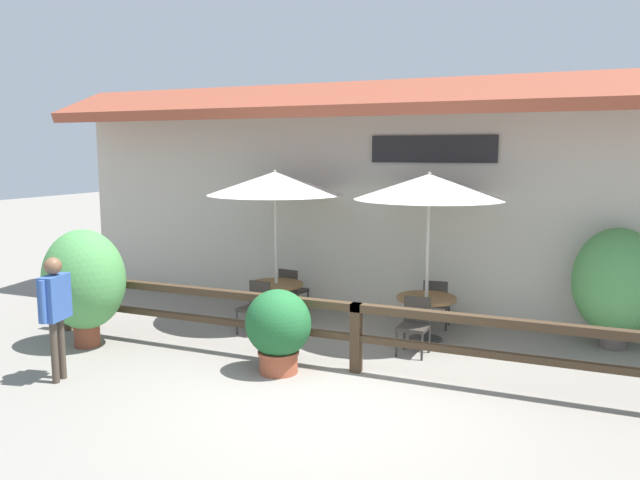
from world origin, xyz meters
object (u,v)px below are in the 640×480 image
dining_table_middle (426,305)px  chair_near_streetside (255,305)px  potted_plant_entrance_palm (278,328)px  dining_table_near (276,291)px  chair_near_wallside (292,289)px  patio_umbrella_near (275,183)px  potted_plant_corner_fern (617,283)px  potted_plant_broad_leaf (84,281)px  patio_umbrella_middle (429,187)px  chair_middle_wallside (436,301)px  pedestrian (55,302)px  chair_middle_streetside (415,323)px

dining_table_middle → chair_near_streetside: bearing=-165.7°
chair_near_streetside → potted_plant_entrance_palm: potted_plant_entrance_palm is taller
dining_table_near → chair_near_wallside: bearing=92.0°
patio_umbrella_near → chair_near_wallside: patio_umbrella_near is taller
patio_umbrella_near → potted_plant_corner_fern: bearing=7.7°
chair_near_wallside → potted_plant_broad_leaf: bearing=63.7°
patio_umbrella_middle → potted_plant_entrance_palm: (-1.49, -2.22, -1.80)m
chair_near_streetside → potted_plant_entrance_palm: size_ratio=0.73×
patio_umbrella_near → potted_plant_broad_leaf: size_ratio=1.47×
chair_near_streetside → dining_table_middle: 2.77m
chair_near_streetside → patio_umbrella_middle: (2.68, 0.68, 1.96)m
chair_middle_wallside → pedestrian: size_ratio=0.51×
dining_table_middle → chair_middle_wallside: 0.73m
chair_middle_streetside → potted_plant_entrance_palm: potted_plant_entrance_palm is taller
chair_near_streetside → potted_plant_corner_fern: bearing=22.0°
potted_plant_entrance_palm → dining_table_middle: bearing=56.1°
patio_umbrella_middle → patio_umbrella_near: bearing=-179.9°
patio_umbrella_middle → dining_table_middle: patio_umbrella_middle is taller
chair_middle_wallside → potted_plant_broad_leaf: 5.64m
dining_table_middle → potted_plant_corner_fern: bearing=14.8°
chair_near_streetside → potted_plant_broad_leaf: 2.67m
patio_umbrella_near → chair_near_streetside: size_ratio=3.18×
potted_plant_corner_fern → chair_near_wallside: bearing=-179.5°
patio_umbrella_near → dining_table_near: size_ratio=2.85×
chair_middle_streetside → potted_plant_broad_leaf: potted_plant_broad_leaf is taller
chair_near_streetside → chair_near_wallside: size_ratio=1.00×
potted_plant_broad_leaf → chair_middle_wallside: bearing=32.9°
patio_umbrella_near → chair_near_streetside: (-0.04, -0.68, -1.96)m
chair_near_wallside → chair_middle_wallside: 2.66m
dining_table_middle → pedestrian: pedestrian is taller
pedestrian → chair_middle_streetside: bearing=112.7°
chair_near_wallside → potted_plant_corner_fern: potted_plant_corner_fern is taller
potted_plant_corner_fern → dining_table_near: bearing=-172.3°
patio_umbrella_near → chair_middle_wallside: (2.64, 0.73, -1.96)m
chair_near_streetside → dining_table_near: bearing=93.9°
chair_near_wallside → pedestrian: size_ratio=0.51×
patio_umbrella_near → chair_near_wallside: (-0.02, 0.68, -1.96)m
chair_near_streetside → patio_umbrella_middle: 3.39m
potted_plant_broad_leaf → patio_umbrella_near: bearing=48.2°
dining_table_near → potted_plant_entrance_palm: potted_plant_entrance_palm is taller
patio_umbrella_near → potted_plant_corner_fern: (5.36, 0.72, -1.41)m
dining_table_near → chair_near_streetside: 0.69m
dining_table_near → patio_umbrella_middle: patio_umbrella_middle is taller
patio_umbrella_near → potted_plant_broad_leaf: patio_umbrella_near is taller
chair_middle_streetside → pedestrian: pedestrian is taller
chair_middle_wallside → potted_plant_broad_leaf: size_ratio=0.46×
potted_plant_corner_fern → pedestrian: bearing=-147.2°
potted_plant_entrance_palm → pedestrian: pedestrian is taller
patio_umbrella_near → dining_table_middle: (2.64, 0.01, -1.86)m
chair_middle_wallside → potted_plant_entrance_palm: 3.30m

